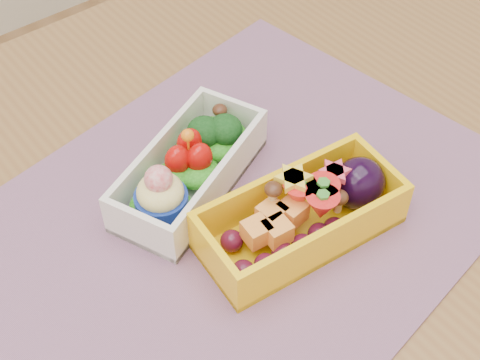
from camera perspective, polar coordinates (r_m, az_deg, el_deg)
table at (r=0.74m, az=2.43°, el=-7.25°), size 1.20×0.80×0.75m
placemat at (r=0.65m, az=-0.25°, el=-2.85°), size 0.55×0.46×0.00m
bento_white at (r=0.65m, az=-4.24°, el=0.91°), size 0.19×0.14×0.07m
bento_yellow at (r=0.62m, az=5.40°, el=-2.83°), size 0.19×0.10×0.06m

